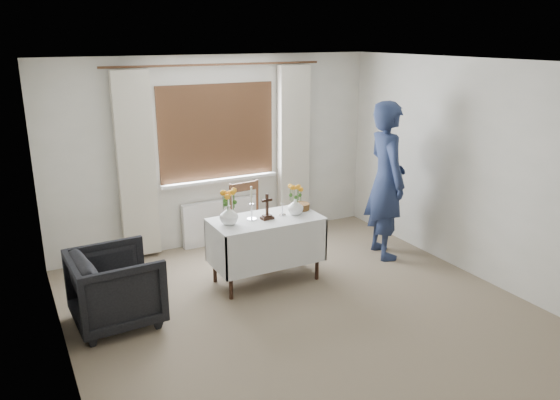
% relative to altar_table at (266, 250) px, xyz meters
% --- Properties ---
extents(ground, '(5.00, 5.00, 0.00)m').
position_rel_altar_table_xyz_m(ground, '(0.01, -1.04, -0.38)').
color(ground, gray).
rests_on(ground, ground).
extents(altar_table, '(1.24, 0.64, 0.76)m').
position_rel_altar_table_xyz_m(altar_table, '(0.00, 0.00, 0.00)').
color(altar_table, silver).
rests_on(altar_table, ground).
extents(wooden_chair, '(0.50, 0.50, 0.98)m').
position_rel_altar_table_xyz_m(wooden_chair, '(0.12, 0.63, 0.11)').
color(wooden_chair, '#4E2A1B').
rests_on(wooden_chair, ground).
extents(armchair, '(0.86, 0.84, 0.75)m').
position_rel_altar_table_xyz_m(armchair, '(-1.72, -0.18, -0.01)').
color(armchair, black).
rests_on(armchair, ground).
extents(person, '(0.64, 0.82, 1.98)m').
position_rel_altar_table_xyz_m(person, '(1.69, 0.01, 0.61)').
color(person, navy).
rests_on(person, ground).
extents(radiator, '(1.10, 0.10, 0.60)m').
position_rel_altar_table_xyz_m(radiator, '(0.01, 1.38, -0.08)').
color(radiator, white).
rests_on(radiator, ground).
extents(wooden_cross, '(0.14, 0.11, 0.29)m').
position_rel_altar_table_xyz_m(wooden_cross, '(0.00, -0.03, 0.53)').
color(wooden_cross, black).
rests_on(wooden_cross, altar_table).
extents(candlestick_left, '(0.14, 0.14, 0.38)m').
position_rel_altar_table_xyz_m(candlestick_left, '(-0.16, 0.04, 0.57)').
color(candlestick_left, silver).
rests_on(candlestick_left, altar_table).
extents(candlestick_right, '(0.09, 0.09, 0.30)m').
position_rel_altar_table_xyz_m(candlestick_right, '(0.21, 0.01, 0.53)').
color(candlestick_right, silver).
rests_on(candlestick_right, altar_table).
extents(flower_vase_left, '(0.26, 0.26, 0.21)m').
position_rel_altar_table_xyz_m(flower_vase_left, '(-0.44, 0.01, 0.49)').
color(flower_vase_left, white).
rests_on(flower_vase_left, altar_table).
extents(flower_vase_right, '(0.20, 0.20, 0.19)m').
position_rel_altar_table_xyz_m(flower_vase_right, '(0.37, -0.03, 0.48)').
color(flower_vase_right, white).
rests_on(flower_vase_right, altar_table).
extents(wicker_basket, '(0.21, 0.21, 0.08)m').
position_rel_altar_table_xyz_m(wicker_basket, '(0.51, 0.10, 0.42)').
color(wicker_basket, brown).
rests_on(wicker_basket, altar_table).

